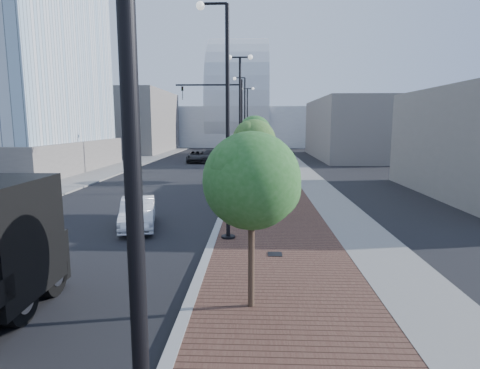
{
  "coord_description": "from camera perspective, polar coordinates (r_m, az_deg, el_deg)",
  "views": [
    {
      "loc": [
        1.69,
        -5.44,
        4.7
      ],
      "look_at": [
        1.0,
        12.0,
        2.0
      ],
      "focal_mm": 29.49,
      "sensor_mm": 36.0,
      "label": 1
    }
  ],
  "objects": [
    {
      "name": "dark_car_mid",
      "position": [
        48.78,
        -6.21,
        4.06
      ],
      "size": [
        2.76,
        5.31,
        1.43
      ],
      "primitive_type": "imported",
      "rotation": [
        0.0,
        0.0,
        0.08
      ],
      "color": "black",
      "rests_on": "ground"
    },
    {
      "name": "utility_cover_2",
      "position": [
        24.87,
        3.87,
        -1.81
      ],
      "size": [
        0.5,
        0.5,
        0.02
      ],
      "primitive_type": "cube",
      "color": "black",
      "rests_on": "sidewalk"
    },
    {
      "name": "tree_3",
      "position": [
        44.49,
        2.23,
        6.98
      ],
      "size": [
        2.64,
        2.64,
        4.62
      ],
      "color": "#382619",
      "rests_on": "ground"
    },
    {
      "name": "traffic_mast",
      "position": [
        30.51,
        -1.49,
        9.33
      ],
      "size": [
        5.09,
        0.2,
        8.0
      ],
      "color": "black",
      "rests_on": "ground"
    },
    {
      "name": "sidewalk",
      "position": [
        45.71,
        4.54,
        2.95
      ],
      "size": [
        7.0,
        140.0,
        0.12
      ],
      "primitive_type": "cube",
      "color": "#4C2D23",
      "rests_on": "ground"
    },
    {
      "name": "streetlight_1",
      "position": [
        15.49,
        -2.21,
        7.46
      ],
      "size": [
        1.44,
        0.56,
        9.21
      ],
      "color": "black",
      "rests_on": "ground"
    },
    {
      "name": "commercial_block_nw",
      "position": [
        68.94,
        -16.26,
        8.7
      ],
      "size": [
        14.0,
        20.0,
        10.0
      ],
      "primitive_type": "cube",
      "color": "slate",
      "rests_on": "ground"
    },
    {
      "name": "convention_center",
      "position": [
        90.53,
        -0.06,
        9.63
      ],
      "size": [
        50.0,
        30.0,
        50.0
      ],
      "color": "#A6ACB0",
      "rests_on": "ground"
    },
    {
      "name": "commercial_block_ne",
      "position": [
        57.26,
        16.9,
        7.72
      ],
      "size": [
        12.0,
        22.0,
        8.0
      ],
      "primitive_type": "cube",
      "color": "slate",
      "rests_on": "ground"
    },
    {
      "name": "tree_0",
      "position": [
        9.56,
        1.97,
        0.51
      ],
      "size": [
        2.44,
        2.4,
        4.54
      ],
      "color": "#382619",
      "rests_on": "ground"
    },
    {
      "name": "west_sidewalk",
      "position": [
        47.98,
        -15.59,
        2.93
      ],
      "size": [
        4.0,
        140.0,
        0.12
      ],
      "primitive_type": "cube",
      "color": "slate",
      "rests_on": "ground"
    },
    {
      "name": "tree_2",
      "position": [
        32.47,
        2.21,
        7.52
      ],
      "size": [
        2.74,
        2.74,
        5.36
      ],
      "color": "#382619",
      "rests_on": "ground"
    },
    {
      "name": "streetlight_2",
      "position": [
        27.46,
        -0.01,
        9.05
      ],
      "size": [
        1.72,
        0.56,
        9.28
      ],
      "color": "black",
      "rests_on": "ground"
    },
    {
      "name": "concrete_strip",
      "position": [
        45.9,
        7.91,
        2.92
      ],
      "size": [
        2.4,
        140.0,
        0.13
      ],
      "primitive_type": "cube",
      "color": "slate",
      "rests_on": "ground"
    },
    {
      "name": "dark_car_far",
      "position": [
        48.68,
        -4.24,
        4.14
      ],
      "size": [
        3.93,
        5.72,
        1.54
      ],
      "primitive_type": "imported",
      "rotation": [
        0.0,
        0.0,
        -0.37
      ],
      "color": "black",
      "rests_on": "ground"
    },
    {
      "name": "curb",
      "position": [
        45.71,
        0.14,
        2.99
      ],
      "size": [
        0.3,
        140.0,
        0.14
      ],
      "primitive_type": "cube",
      "color": "gray",
      "rests_on": "ground"
    },
    {
      "name": "pedestrian",
      "position": [
        31.57,
        7.19,
        1.68
      ],
      "size": [
        0.63,
        0.44,
        1.65
      ],
      "primitive_type": "imported",
      "rotation": [
        0.0,
        0.0,
        3.06
      ],
      "color": "black",
      "rests_on": "ground"
    },
    {
      "name": "streetlight_3",
      "position": [
        39.46,
        0.53,
        8.28
      ],
      "size": [
        1.44,
        0.56,
        9.21
      ],
      "color": "black",
      "rests_on": "ground"
    },
    {
      "name": "streetlight_4",
      "position": [
        51.45,
        1.07,
        8.93
      ],
      "size": [
        1.72,
        0.56,
        9.28
      ],
      "color": "black",
      "rests_on": "ground"
    },
    {
      "name": "white_sedan",
      "position": [
        18.55,
        -14.55,
        -4.01
      ],
      "size": [
        2.36,
        4.36,
        1.36
      ],
      "primitive_type": "imported",
      "rotation": [
        0.0,
        0.0,
        0.23
      ],
      "color": "silver",
      "rests_on": "ground"
    },
    {
      "name": "utility_cover_1",
      "position": [
        14.21,
        5.08,
        -10.0
      ],
      "size": [
        0.5,
        0.5,
        0.02
      ],
      "primitive_type": "cube",
      "color": "black",
      "rests_on": "sidewalk"
    },
    {
      "name": "streetlight_0",
      "position": [
        3.61,
        -15.61,
        10.33
      ],
      "size": [
        1.72,
        0.56,
        9.28
      ],
      "color": "black",
      "rests_on": "ground"
    },
    {
      "name": "tree_1",
      "position": [
        20.49,
        2.16,
        6.21
      ],
      "size": [
        2.34,
        2.28,
        4.94
      ],
      "color": "#382619",
      "rests_on": "ground"
    }
  ]
}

